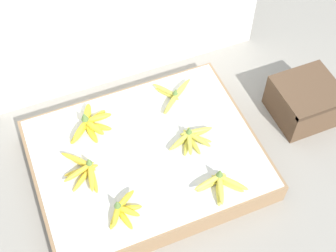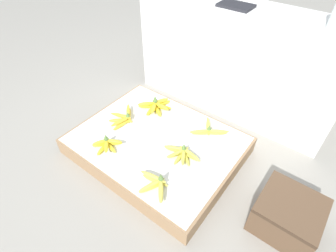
{
  "view_description": "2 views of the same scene",
  "coord_description": "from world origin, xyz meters",
  "px_view_note": "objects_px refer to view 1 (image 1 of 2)",
  "views": [
    {
      "loc": [
        -0.35,
        -1.12,
        1.95
      ],
      "look_at": [
        0.11,
        -0.01,
        0.29
      ],
      "focal_mm": 50.0,
      "sensor_mm": 36.0,
      "label": 1
    },
    {
      "loc": [
        0.79,
        -0.91,
        1.34
      ],
      "look_at": [
        0.03,
        0.08,
        0.19
      ],
      "focal_mm": 28.0,
      "sensor_mm": 36.0,
      "label": 2
    }
  ],
  "objects_px": {
    "wooden_crate": "(305,101)",
    "banana_bunch_front_left": "(123,210)",
    "banana_bunch_middle_left": "(84,170)",
    "banana_bunch_back_midleft": "(173,95)",
    "banana_bunch_front_midleft": "(220,184)",
    "banana_bunch_middle_midleft": "(191,138)",
    "banana_bunch_back_left": "(90,124)"
  },
  "relations": [
    {
      "from": "banana_bunch_front_left",
      "to": "wooden_crate",
      "type": "bearing_deg",
      "value": 13.05
    },
    {
      "from": "banana_bunch_middle_left",
      "to": "banana_bunch_middle_midleft",
      "type": "bearing_deg",
      "value": -2.38
    },
    {
      "from": "wooden_crate",
      "to": "banana_bunch_front_left",
      "type": "xyz_separation_m",
      "value": [
        -1.06,
        -0.25,
        0.05
      ]
    },
    {
      "from": "banana_bunch_back_midleft",
      "to": "banana_bunch_back_left",
      "type": "bearing_deg",
      "value": -177.26
    },
    {
      "from": "banana_bunch_middle_left",
      "to": "banana_bunch_back_midleft",
      "type": "height_order",
      "value": "banana_bunch_middle_left"
    },
    {
      "from": "wooden_crate",
      "to": "banana_bunch_middle_left",
      "type": "distance_m",
      "value": 1.16
    },
    {
      "from": "banana_bunch_front_left",
      "to": "banana_bunch_middle_left",
      "type": "height_order",
      "value": "banana_bunch_front_left"
    },
    {
      "from": "banana_bunch_middle_left",
      "to": "banana_bunch_back_left",
      "type": "height_order",
      "value": "banana_bunch_back_left"
    },
    {
      "from": "banana_bunch_middle_left",
      "to": "banana_bunch_back_midleft",
      "type": "xyz_separation_m",
      "value": [
        0.53,
        0.25,
        -0.0
      ]
    },
    {
      "from": "banana_bunch_middle_left",
      "to": "wooden_crate",
      "type": "bearing_deg",
      "value": -0.13
    },
    {
      "from": "banana_bunch_front_midleft",
      "to": "banana_bunch_back_midleft",
      "type": "distance_m",
      "value": 0.55
    },
    {
      "from": "wooden_crate",
      "to": "banana_bunch_front_left",
      "type": "height_order",
      "value": "banana_bunch_front_left"
    },
    {
      "from": "banana_bunch_back_left",
      "to": "banana_bunch_middle_midleft",
      "type": "bearing_deg",
      "value": -31.58
    },
    {
      "from": "banana_bunch_middle_midleft",
      "to": "banana_bunch_back_midleft",
      "type": "bearing_deg",
      "value": 85.32
    },
    {
      "from": "banana_bunch_front_left",
      "to": "banana_bunch_back_left",
      "type": "height_order",
      "value": "banana_bunch_back_left"
    },
    {
      "from": "banana_bunch_front_midleft",
      "to": "banana_bunch_middle_midleft",
      "type": "xyz_separation_m",
      "value": [
        -0.02,
        0.27,
        -0.0
      ]
    },
    {
      "from": "banana_bunch_front_left",
      "to": "banana_bunch_back_left",
      "type": "distance_m",
      "value": 0.48
    },
    {
      "from": "banana_bunch_middle_midleft",
      "to": "banana_bunch_back_midleft",
      "type": "distance_m",
      "value": 0.28
    },
    {
      "from": "banana_bunch_front_left",
      "to": "banana_bunch_middle_midleft",
      "type": "relative_size",
      "value": 0.75
    },
    {
      "from": "banana_bunch_front_left",
      "to": "banana_bunch_front_midleft",
      "type": "xyz_separation_m",
      "value": [
        0.43,
        -0.04,
        0.0
      ]
    },
    {
      "from": "wooden_crate",
      "to": "banana_bunch_middle_left",
      "type": "bearing_deg",
      "value": 179.87
    },
    {
      "from": "banana_bunch_front_midleft",
      "to": "banana_bunch_back_midleft",
      "type": "height_order",
      "value": "banana_bunch_front_midleft"
    },
    {
      "from": "banana_bunch_front_left",
      "to": "banana_bunch_back_midleft",
      "type": "bearing_deg",
      "value": 48.97
    },
    {
      "from": "banana_bunch_front_midleft",
      "to": "banana_bunch_middle_left",
      "type": "xyz_separation_m",
      "value": [
        -0.53,
        0.29,
        -0.0
      ]
    },
    {
      "from": "banana_bunch_front_midleft",
      "to": "banana_bunch_back_left",
      "type": "xyz_separation_m",
      "value": [
        -0.43,
        0.52,
        0.0
      ]
    },
    {
      "from": "banana_bunch_front_midleft",
      "to": "banana_bunch_middle_midleft",
      "type": "height_order",
      "value": "banana_bunch_front_midleft"
    },
    {
      "from": "banana_bunch_front_midleft",
      "to": "banana_bunch_middle_left",
      "type": "bearing_deg",
      "value": 151.17
    },
    {
      "from": "banana_bunch_front_midleft",
      "to": "banana_bunch_back_left",
      "type": "distance_m",
      "value": 0.68
    },
    {
      "from": "banana_bunch_front_left",
      "to": "banana_bunch_front_midleft",
      "type": "relative_size",
      "value": 0.79
    },
    {
      "from": "banana_bunch_middle_midleft",
      "to": "banana_bunch_back_left",
      "type": "distance_m",
      "value": 0.48
    },
    {
      "from": "banana_bunch_back_midleft",
      "to": "wooden_crate",
      "type": "bearing_deg",
      "value": -22.38
    },
    {
      "from": "banana_bunch_front_midleft",
      "to": "banana_bunch_back_midleft",
      "type": "bearing_deg",
      "value": 89.62
    }
  ]
}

